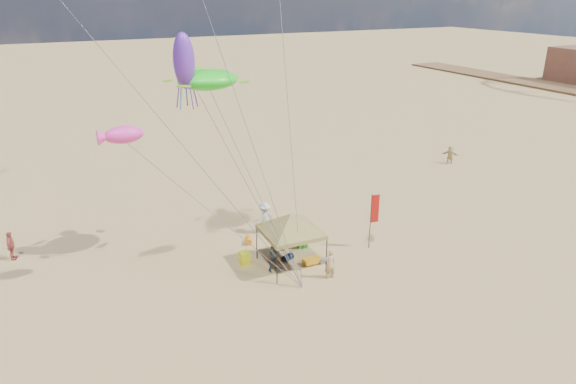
% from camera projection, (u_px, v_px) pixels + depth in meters
% --- Properties ---
extents(ground, '(280.00, 280.00, 0.00)m').
position_uv_depth(ground, '(316.00, 291.00, 24.47)').
color(ground, tan).
rests_on(ground, ground).
extents(canopy_tent, '(5.47, 5.47, 3.37)m').
position_uv_depth(canopy_tent, '(291.00, 216.00, 25.76)').
color(canopy_tent, black).
rests_on(canopy_tent, ground).
extents(feather_flag, '(0.49, 0.10, 3.20)m').
position_uv_depth(feather_flag, '(374.00, 212.00, 27.83)').
color(feather_flag, black).
rests_on(feather_flag, ground).
extents(cooler_red, '(0.54, 0.38, 0.38)m').
position_uv_depth(cooler_red, '(275.00, 259.00, 27.00)').
color(cooler_red, '#B9450E').
rests_on(cooler_red, ground).
extents(cooler_blue, '(0.54, 0.38, 0.38)m').
position_uv_depth(cooler_blue, '(313.00, 233.00, 29.84)').
color(cooler_blue, '#2216B5').
rests_on(cooler_blue, ground).
extents(bag_navy, '(0.69, 0.54, 0.36)m').
position_uv_depth(bag_navy, '(288.00, 257.00, 27.16)').
color(bag_navy, '#0C1B37').
rests_on(bag_navy, ground).
extents(bag_orange, '(0.54, 0.69, 0.36)m').
position_uv_depth(bag_orange, '(249.00, 240.00, 28.99)').
color(bag_orange, orange).
rests_on(bag_orange, ground).
extents(chair_green, '(0.50, 0.50, 0.70)m').
position_uv_depth(chair_green, '(302.00, 241.00, 28.54)').
color(chair_green, '#218718').
rests_on(chair_green, ground).
extents(chair_yellow, '(0.50, 0.50, 0.70)m').
position_uv_depth(chair_yellow, '(245.00, 258.00, 26.73)').
color(chair_yellow, '#F1FB1B').
rests_on(chair_yellow, ground).
extents(crate_grey, '(0.34, 0.30, 0.28)m').
position_uv_depth(crate_grey, '(322.00, 261.00, 26.92)').
color(crate_grey, slate).
rests_on(crate_grey, ground).
extents(beach_cart, '(0.90, 0.50, 0.24)m').
position_uv_depth(beach_cart, '(312.00, 260.00, 26.81)').
color(beach_cart, '#FFAC1C').
rests_on(beach_cart, ground).
extents(person_near_a, '(0.60, 0.40, 1.60)m').
position_uv_depth(person_near_a, '(330.00, 263.00, 25.30)').
color(person_near_a, tan).
rests_on(person_near_a, ground).
extents(person_near_b, '(1.05, 0.89, 1.91)m').
position_uv_depth(person_near_b, '(277.00, 253.00, 25.94)').
color(person_near_b, '#354049').
rests_on(person_near_b, ground).
extents(person_near_c, '(1.33, 0.93, 1.88)m').
position_uv_depth(person_near_c, '(265.00, 218.00, 30.03)').
color(person_near_c, beige).
rests_on(person_near_c, ground).
extents(person_far_a, '(0.61, 1.01, 1.61)m').
position_uv_depth(person_far_a, '(11.00, 246.00, 27.03)').
color(person_far_a, '#B64C46').
rests_on(person_far_a, ground).
extents(person_far_c, '(1.22, 1.35, 1.49)m').
position_uv_depth(person_far_c, '(450.00, 155.00, 42.19)').
color(person_far_c, '#CFBA6E').
rests_on(person_far_c, ground).
extents(turtle_kite, '(3.20, 2.69, 0.98)m').
position_uv_depth(turtle_kite, '(208.00, 80.00, 24.59)').
color(turtle_kite, '#23E31E').
rests_on(turtle_kite, ground).
extents(fish_kite, '(1.80, 1.04, 0.76)m').
position_uv_depth(fish_kite, '(124.00, 135.00, 22.34)').
color(fish_kite, '#FF36AB').
rests_on(fish_kite, ground).
extents(squid_kite, '(1.21, 1.21, 2.54)m').
position_uv_depth(squid_kite, '(184.00, 61.00, 23.33)').
color(squid_kite, '#662BAF').
rests_on(squid_kite, ground).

